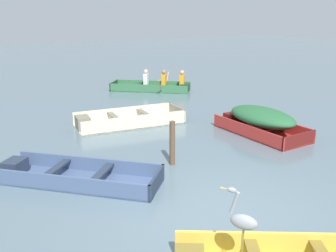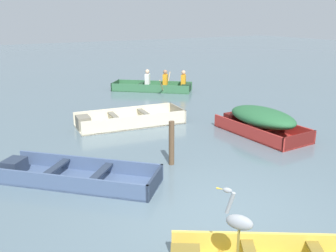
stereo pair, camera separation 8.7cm
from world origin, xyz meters
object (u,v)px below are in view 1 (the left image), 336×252
Objects in this scene: skiff_slate_blue_far_moored at (73,176)px; heron_on_dinghy at (243,220)px; rowboat_green_with_crew at (156,86)px; skiff_red_near_moored at (261,119)px; mooring_post at (172,143)px; skiff_cream_mid_moored at (125,121)px.

skiff_slate_blue_far_moored is 3.54× the size of heron_on_dinghy.
skiff_slate_blue_far_moored is 0.92× the size of rowboat_green_with_crew.
rowboat_green_with_crew is (0.55, 6.77, -0.21)m from skiff_red_near_moored.
mooring_post is (2.13, -0.28, 0.38)m from skiff_slate_blue_far_moored.
mooring_post is (-3.22, -0.59, 0.07)m from skiff_red_near_moored.
rowboat_green_with_crew is at bearing 50.42° from skiff_cream_mid_moored.
heron_on_dinghy is (0.79, -3.94, 0.79)m from skiff_slate_blue_far_moored.
heron_on_dinghy reaches higher than mooring_post.
mooring_post reaches higher than skiff_red_near_moored.
heron_on_dinghy is at bearing -78.60° from skiff_slate_blue_far_moored.
skiff_cream_mid_moored is at bearing 136.22° from skiff_red_near_moored.
skiff_slate_blue_far_moored is at bearing 101.40° from heron_on_dinghy.
skiff_cream_mid_moored is 5.29m from rowboat_green_with_crew.
skiff_slate_blue_far_moored is (-2.53, -3.02, -0.03)m from skiff_cream_mid_moored.
skiff_cream_mid_moored is at bearing 75.96° from heron_on_dinghy.
skiff_red_near_moored is 0.88× the size of skiff_slate_blue_far_moored.
skiff_red_near_moored is 6.80m from rowboat_green_with_crew.
heron_on_dinghy is (-1.74, -6.96, 0.76)m from skiff_cream_mid_moored.
skiff_cream_mid_moored reaches higher than skiff_slate_blue_far_moored.
skiff_cream_mid_moored is 3.34m from mooring_post.
skiff_red_near_moored is at bearing -94.64° from rowboat_green_with_crew.
rowboat_green_with_crew is at bearing 65.15° from heron_on_dinghy.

